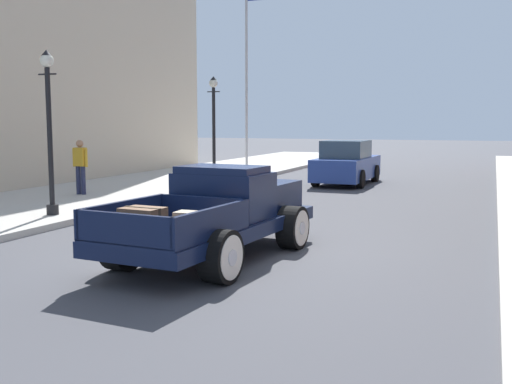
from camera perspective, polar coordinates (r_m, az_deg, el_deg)
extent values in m
plane|color=#47474C|center=(11.08, -2.07, -5.55)|extent=(140.00, 140.00, 0.00)
cube|color=#0F1938|center=(10.35, -4.01, -3.39)|extent=(2.15, 5.03, 0.24)
cube|color=#0F1938|center=(10.57, -3.08, -0.32)|extent=(1.64, 1.22, 0.80)
cube|color=#0F1938|center=(10.48, -3.23, 2.15)|extent=(1.51, 1.05, 0.12)
cube|color=#3D4C5B|center=(11.05, -1.64, 0.83)|extent=(1.32, 0.15, 0.44)
cube|color=#0F1938|center=(11.73, 0.03, -0.30)|extent=(1.44, 1.60, 0.52)
cube|color=silver|center=(12.45, 1.65, 0.01)|extent=(0.69, 0.15, 0.47)
cube|color=#0F1938|center=(9.16, -8.43, -3.87)|extent=(1.85, 2.23, 0.04)
cube|color=#0F1938|center=(9.60, -12.43, -2.14)|extent=(0.25, 2.10, 0.44)
cube|color=#0F1938|center=(8.70, -4.05, -2.91)|extent=(0.25, 2.10, 0.44)
cube|color=#0F1938|center=(8.33, -12.41, -3.48)|extent=(1.62, 0.21, 0.44)
cube|color=#0F1938|center=(9.96, -5.15, -1.69)|extent=(1.62, 0.21, 0.44)
cylinder|color=black|center=(11.97, -4.48, -2.70)|extent=(0.42, 0.83, 0.80)
cylinder|color=silver|center=(12.06, -5.23, -2.63)|extent=(0.07, 0.65, 0.66)
cylinder|color=silver|center=(12.07, -5.27, -2.63)|extent=(0.04, 0.24, 0.24)
cylinder|color=black|center=(11.17, 3.49, -3.37)|extent=(0.42, 0.83, 0.80)
cylinder|color=silver|center=(11.10, 4.37, -3.44)|extent=(0.07, 0.65, 0.66)
cylinder|color=silver|center=(11.10, 4.42, -3.44)|extent=(0.04, 0.24, 0.24)
cylinder|color=black|center=(9.79, -12.57, -4.95)|extent=(0.42, 0.83, 0.80)
cylinder|color=silver|center=(9.90, -13.41, -4.84)|extent=(0.07, 0.65, 0.66)
cylinder|color=silver|center=(9.91, -13.46, -4.83)|extent=(0.04, 0.24, 0.24)
cylinder|color=black|center=(8.79, -3.35, -6.12)|extent=(0.42, 0.83, 0.80)
cylinder|color=silver|center=(8.71, -2.29, -6.24)|extent=(0.07, 0.65, 0.66)
cylinder|color=silver|center=(8.70, -2.23, -6.25)|extent=(0.04, 0.24, 0.24)
cube|color=brown|center=(8.95, -10.68, -2.74)|extent=(0.63, 0.49, 0.40)
cube|color=#3D2D1E|center=(8.95, -10.68, -2.74)|extent=(0.62, 0.10, 0.42)
cube|color=gray|center=(9.26, -6.27, -2.72)|extent=(0.45, 0.34, 0.28)
cube|color=#284293|center=(22.98, 8.59, 2.27)|extent=(1.79, 4.33, 0.80)
cube|color=#384C5B|center=(22.79, 8.53, 4.05)|extent=(1.55, 2.02, 0.64)
cylinder|color=black|center=(24.45, 7.43, 1.89)|extent=(0.23, 0.66, 0.66)
cylinder|color=black|center=(24.08, 11.23, 1.75)|extent=(0.23, 0.66, 0.66)
cylinder|color=black|center=(21.98, 5.68, 1.38)|extent=(0.23, 0.66, 0.66)
cylinder|color=black|center=(21.57, 9.88, 1.22)|extent=(0.23, 0.66, 0.66)
cylinder|color=#232847|center=(19.05, -16.48, 1.09)|extent=(0.14, 0.14, 0.86)
cylinder|color=#232847|center=(18.94, -16.05, 1.07)|extent=(0.14, 0.14, 0.86)
cube|color=gold|center=(18.94, -16.33, 3.22)|extent=(0.36, 0.22, 0.56)
cylinder|color=gold|center=(19.08, -16.85, 3.14)|extent=(0.09, 0.09, 0.54)
cylinder|color=gold|center=(18.81, -15.80, 3.12)|extent=(0.09, 0.09, 0.54)
sphere|color=#9E7051|center=(18.93, -16.37, 4.42)|extent=(0.22, 0.22, 0.22)
cylinder|color=black|center=(15.08, -18.71, -1.59)|extent=(0.28, 0.28, 0.24)
cylinder|color=black|center=(14.94, -18.96, 4.95)|extent=(0.12, 0.12, 3.20)
cylinder|color=black|center=(14.97, -19.17, 10.51)|extent=(0.50, 0.04, 0.04)
sphere|color=silver|center=(15.00, -19.22, 11.69)|extent=(0.32, 0.32, 0.32)
cone|color=black|center=(15.02, -19.24, 12.37)|extent=(0.24, 0.24, 0.14)
cylinder|color=black|center=(22.49, -3.98, 1.37)|extent=(0.28, 0.28, 0.24)
cylinder|color=black|center=(22.40, -4.01, 5.75)|extent=(0.12, 0.12, 3.20)
cylinder|color=black|center=(22.42, -4.05, 9.46)|extent=(0.50, 0.04, 0.04)
sphere|color=silver|center=(22.44, -4.05, 10.25)|extent=(0.32, 0.32, 0.32)
cone|color=black|center=(22.45, -4.06, 10.71)|extent=(0.24, 0.24, 0.14)
cylinder|color=#B2B2B7|center=(29.28, -0.90, 11.19)|extent=(0.12, 0.12, 9.00)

